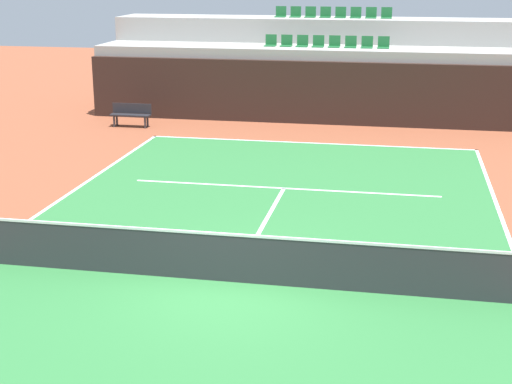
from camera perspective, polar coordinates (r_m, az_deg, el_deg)
The scene contains 12 objects.
ground_plane at distance 14.43m, azimuth -1.87°, elevation -6.79°, with size 80.00×80.00×0.00m, color brown.
court_surface at distance 14.43m, azimuth -1.87°, elevation -6.77°, with size 11.00×24.00×0.01m, color #2D7238.
baseline_far at distance 25.68m, azimuth 4.04°, elevation 3.70°, with size 11.00×0.10×0.00m, color white.
service_line_far at distance 20.35m, azimuth 2.11°, elevation 0.28°, with size 8.26×0.10×0.00m, color white.
centre_service_line at distance 17.35m, azimuth 0.47°, elevation -2.63°, with size 0.10×6.40×0.00m, color white.
back_wall at distance 28.74m, azimuth 4.92°, elevation 7.42°, with size 18.00×0.30×2.34m, color black.
stands_tier_lower at distance 30.04m, azimuth 5.21°, elevation 8.18°, with size 18.00×2.40×2.73m, color #9E9E99.
stands_tier_upper at distance 32.34m, azimuth 5.68°, elevation 9.62°, with size 18.00×2.40×3.69m, color #9E9E99.
seating_row_lower at distance 29.95m, azimuth 5.30°, elevation 11.03°, with size 4.80×0.44×0.44m.
seating_row_upper at distance 32.26m, azimuth 5.80°, elevation 13.12°, with size 4.80×0.44×0.44m.
tennis_net at distance 14.24m, azimuth -1.89°, elevation -4.91°, with size 11.08×0.08×1.07m.
player_bench at distance 28.61m, azimuth -9.36°, elevation 5.87°, with size 1.50×0.40×0.85m.
Camera 1 is at (2.97, -12.91, 5.73)m, focal length 53.27 mm.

